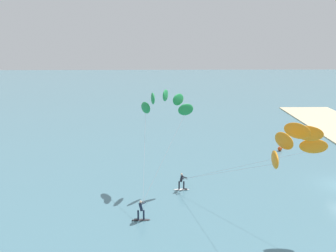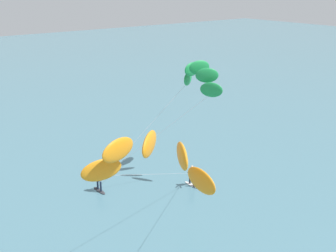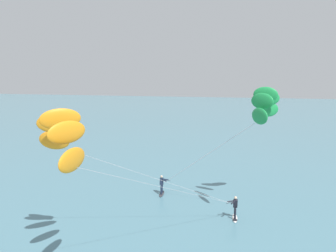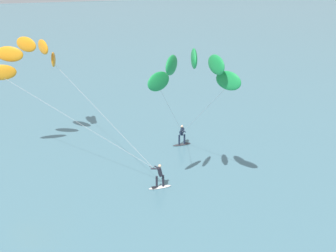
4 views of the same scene
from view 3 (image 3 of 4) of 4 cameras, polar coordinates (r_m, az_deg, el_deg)
The scene contains 2 objects.
kitesurfer_nearshore at distance 24.33m, azimuth 15.70°, elevation 3.03°, with size 9.50×5.54×9.36m.
kitesurfer_mid_water at distance 17.81m, azimuth -16.77°, elevation -2.02°, with size 11.82×11.04×8.62m.
Camera 3 is at (-1.20, -6.57, 10.58)m, focal length 35.00 mm.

